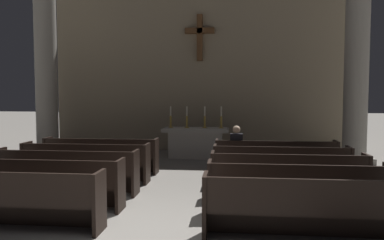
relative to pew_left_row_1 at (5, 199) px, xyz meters
name	(u,v)px	position (x,y,z in m)	size (l,w,h in m)	color
ground_plane	(152,234)	(2.33, 0.04, -0.48)	(80.00, 80.00, 0.00)	gray
pew_left_row_1	(5,199)	(0.00, 0.00, 0.00)	(3.09, 0.50, 0.95)	black
pew_left_row_2	(40,183)	(0.00, 1.09, 0.00)	(3.09, 0.50, 0.95)	black
pew_left_row_3	(66,171)	(0.00, 2.17, 0.00)	(3.09, 0.50, 0.95)	black
pew_left_row_4	(86,162)	(0.00, 3.26, 0.00)	(3.09, 0.50, 0.95)	black
pew_left_row_5	(101,155)	(0.00, 4.34, 0.00)	(3.09, 0.50, 0.95)	black
pew_right_row_1	(310,209)	(4.65, 0.00, 0.00)	(3.09, 0.50, 0.95)	black
pew_right_row_2	(297,190)	(4.65, 1.09, 0.00)	(3.09, 0.50, 0.95)	black
pew_right_row_3	(288,176)	(4.65, 2.17, 0.00)	(3.09, 0.50, 0.95)	black
pew_right_row_4	(281,166)	(4.65, 3.26, 0.00)	(3.09, 0.50, 0.95)	black
pew_right_row_5	(275,158)	(4.65, 4.34, 0.00)	(3.09, 0.50, 0.95)	black
column_left_second	(46,55)	(-2.66, 6.62, 2.97)	(1.07, 1.07, 7.06)	#9E998E
column_right_second	(357,51)	(7.32, 6.62, 2.97)	(1.07, 1.07, 7.06)	#9E998E
altar	(196,142)	(2.33, 7.05, 0.06)	(2.20, 0.90, 1.01)	#A8A399
candlestick_outer_left	(171,121)	(1.48, 7.05, 0.77)	(0.16, 0.16, 0.72)	#B79338
candlestick_inner_left	(187,121)	(2.03, 7.05, 0.77)	(0.16, 0.16, 0.72)	#B79338
candlestick_inner_right	(205,121)	(2.63, 7.05, 0.77)	(0.16, 0.16, 0.72)	#B79338
candlestick_outer_right	(221,121)	(3.18, 7.05, 0.77)	(0.16, 0.16, 0.72)	#B79338
apse_with_cross	(200,49)	(2.33, 8.81, 3.37)	(11.13, 0.45, 7.68)	gray
lone_worshipper	(236,149)	(3.65, 4.38, 0.22)	(0.32, 0.43, 1.32)	#26262B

